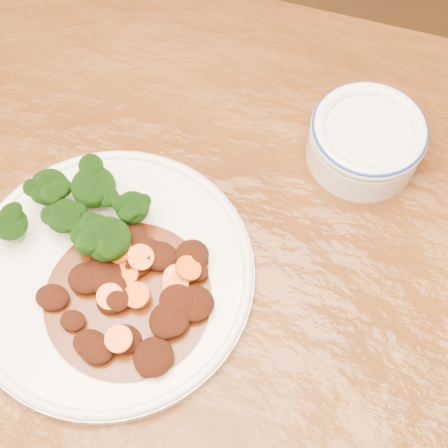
# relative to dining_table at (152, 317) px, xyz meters

# --- Properties ---
(ground) EXTENTS (4.00, 4.00, 0.00)m
(ground) POSITION_rel_dining_table_xyz_m (0.00, 0.00, -0.67)
(ground) COLOR #432410
(ground) RESTS_ON ground
(dining_table) EXTENTS (1.54, 0.96, 0.75)m
(dining_table) POSITION_rel_dining_table_xyz_m (0.00, 0.00, 0.00)
(dining_table) COLOR #5C3410
(dining_table) RESTS_ON ground
(dinner_plate) EXTENTS (0.30, 0.30, 0.02)m
(dinner_plate) POSITION_rel_dining_table_xyz_m (-0.04, 0.01, 0.09)
(dinner_plate) COLOR silver
(dinner_plate) RESTS_ON dining_table
(broccoli_florets) EXTENTS (0.15, 0.10, 0.05)m
(broccoli_florets) POSITION_rel_dining_table_xyz_m (-0.08, 0.05, 0.12)
(broccoli_florets) COLOR #6B9F52
(broccoli_florets) RESTS_ON dinner_plate
(mince_stew) EXTENTS (0.18, 0.17, 0.04)m
(mince_stew) POSITION_rel_dining_table_xyz_m (-0.00, -0.01, 0.10)
(mince_stew) COLOR #4E1908
(mince_stew) RESTS_ON dinner_plate
(dip_bowl) EXTENTS (0.13, 0.13, 0.06)m
(dip_bowl) POSITION_rel_dining_table_xyz_m (0.19, 0.23, 0.11)
(dip_bowl) COLOR silver
(dip_bowl) RESTS_ON dining_table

